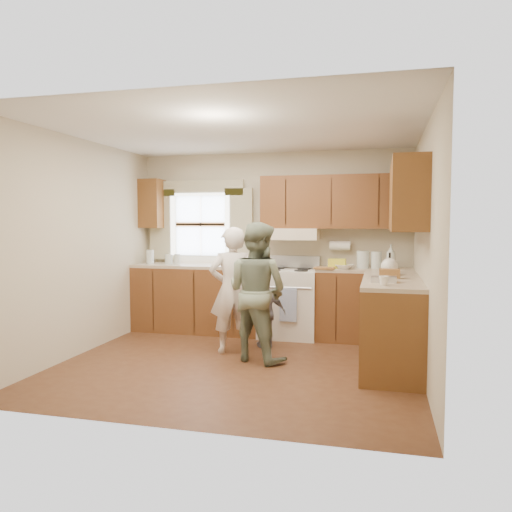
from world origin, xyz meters
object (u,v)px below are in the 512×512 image
(stove, at_px, (289,302))
(child, at_px, (266,313))
(woman_right, at_px, (257,292))
(woman_left, at_px, (232,290))

(stove, height_order, child, stove)
(woman_right, bearing_deg, stove, -74.53)
(woman_left, relative_size, woman_right, 0.96)
(stove, bearing_deg, woman_right, -96.84)
(woman_left, xyz_separation_m, woman_right, (0.36, -0.25, 0.03))
(woman_right, bearing_deg, child, -64.88)
(child, bearing_deg, woman_right, 69.44)
(stove, relative_size, woman_right, 0.70)
(woman_left, height_order, woman_right, woman_right)
(woman_right, bearing_deg, woman_left, -12.19)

